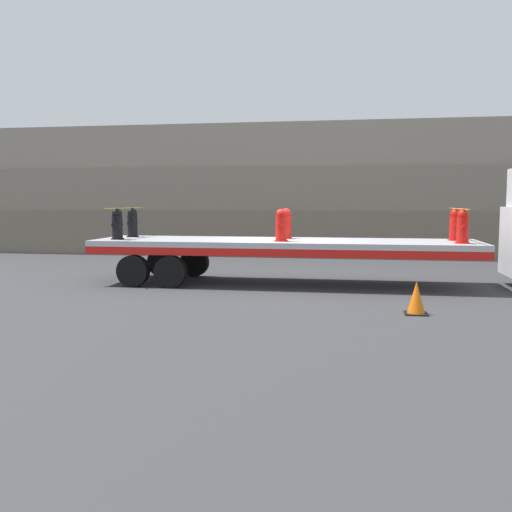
% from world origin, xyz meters
% --- Properties ---
extents(ground_plane, '(120.00, 120.00, 0.00)m').
position_xyz_m(ground_plane, '(0.00, 0.00, 0.00)').
color(ground_plane, '#38383A').
extents(rock_cliff, '(60.00, 3.30, 5.29)m').
position_xyz_m(rock_cliff, '(0.00, 8.73, 2.65)').
color(rock_cliff, '#706656').
rests_on(rock_cliff, ground_plane).
extents(flatbed_trailer, '(10.07, 2.53, 1.18)m').
position_xyz_m(flatbed_trailer, '(-0.57, 0.00, 0.98)').
color(flatbed_trailer, '#B2B2B7').
rests_on(flatbed_trailer, ground_plane).
extents(fire_hydrant_black_near_0, '(0.35, 0.51, 0.83)m').
position_xyz_m(fire_hydrant_black_near_0, '(-4.43, -0.53, 1.58)').
color(fire_hydrant_black_near_0, black).
rests_on(fire_hydrant_black_near_0, flatbed_trailer).
extents(fire_hydrant_black_far_0, '(0.35, 0.51, 0.83)m').
position_xyz_m(fire_hydrant_black_far_0, '(-4.43, 0.53, 1.58)').
color(fire_hydrant_black_far_0, black).
rests_on(fire_hydrant_black_far_0, flatbed_trailer).
extents(fire_hydrant_red_near_1, '(0.35, 0.51, 0.83)m').
position_xyz_m(fire_hydrant_red_near_1, '(0.00, -0.53, 1.58)').
color(fire_hydrant_red_near_1, red).
rests_on(fire_hydrant_red_near_1, flatbed_trailer).
extents(fire_hydrant_red_far_1, '(0.35, 0.51, 0.83)m').
position_xyz_m(fire_hydrant_red_far_1, '(0.00, 0.53, 1.58)').
color(fire_hydrant_red_far_1, red).
rests_on(fire_hydrant_red_far_1, flatbed_trailer).
extents(fire_hydrant_red_near_2, '(0.35, 0.51, 0.83)m').
position_xyz_m(fire_hydrant_red_near_2, '(4.43, -0.53, 1.58)').
color(fire_hydrant_red_near_2, red).
rests_on(fire_hydrant_red_near_2, flatbed_trailer).
extents(fire_hydrant_red_far_2, '(0.35, 0.51, 0.83)m').
position_xyz_m(fire_hydrant_red_far_2, '(4.43, 0.53, 1.58)').
color(fire_hydrant_red_far_2, red).
rests_on(fire_hydrant_red_far_2, flatbed_trailer).
extents(cargo_strap_rear, '(0.05, 2.62, 0.01)m').
position_xyz_m(cargo_strap_rear, '(-4.43, 0.00, 2.02)').
color(cargo_strap_rear, yellow).
rests_on(cargo_strap_rear, fire_hydrant_black_near_0).
extents(cargo_strap_middle, '(0.05, 2.62, 0.01)m').
position_xyz_m(cargo_strap_middle, '(4.43, 0.00, 2.02)').
color(cargo_strap_middle, yellow).
rests_on(cargo_strap_middle, fire_hydrant_red_near_2).
extents(traffic_cone, '(0.45, 0.45, 0.65)m').
position_xyz_m(traffic_cone, '(3.06, -3.60, 0.32)').
color(traffic_cone, black).
rests_on(traffic_cone, ground_plane).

